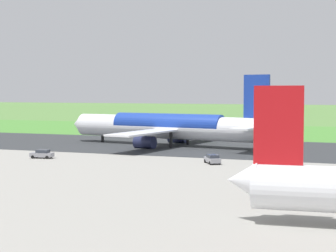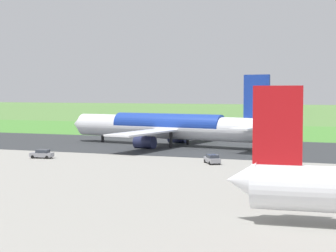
{
  "view_description": "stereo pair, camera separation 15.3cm",
  "coord_description": "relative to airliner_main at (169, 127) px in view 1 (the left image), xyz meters",
  "views": [
    {
      "loc": [
        -46.13,
        119.44,
        12.43
      ],
      "look_at": [
        -1.67,
        0.0,
        4.5
      ],
      "focal_mm": 60.43,
      "sensor_mm": 36.0,
      "label": 1
    },
    {
      "loc": [
        -46.27,
        119.38,
        12.43
      ],
      "look_at": [
        -1.67,
        0.0,
        4.5
      ],
      "focal_mm": 60.43,
      "sensor_mm": 36.0,
      "label": 2
    }
  ],
  "objects": [
    {
      "name": "ground_plane",
      "position": [
        2.05,
        -0.06,
        -4.35
      ],
      "size": [
        800.0,
        800.0,
        0.0
      ],
      "primitive_type": "plane",
      "color": "#547F3D"
    },
    {
      "name": "runway_asphalt",
      "position": [
        2.05,
        -0.06,
        -4.32
      ],
      "size": [
        600.0,
        40.43,
        0.06
      ],
      "primitive_type": "cube",
      "color": "#2D3033",
      "rests_on": "ground"
    },
    {
      "name": "grass_verge_foreground",
      "position": [
        2.05,
        -43.19,
        -4.33
      ],
      "size": [
        600.0,
        80.0,
        0.04
      ],
      "primitive_type": "cube",
      "color": "#478534",
      "rests_on": "ground"
    },
    {
      "name": "airliner_main",
      "position": [
        0.0,
        0.0,
        0.0
      ],
      "size": [
        54.01,
        44.4,
        15.88
      ],
      "color": "white",
      "rests_on": "ground"
    },
    {
      "name": "service_car_followme",
      "position": [
        -17.82,
        27.12,
        -3.51
      ],
      "size": [
        3.82,
        4.5,
        1.62
      ],
      "color": "gray",
      "rests_on": "ground"
    },
    {
      "name": "service_car_ops",
      "position": [
        13.72,
        30.57,
        -3.51
      ],
      "size": [
        4.42,
        2.41,
        1.62
      ],
      "color": "gray",
      "rests_on": "ground"
    },
    {
      "name": "no_stopping_sign",
      "position": [
        -2.96,
        -43.98,
        -2.71
      ],
      "size": [
        0.6,
        0.1,
        2.78
      ],
      "color": "slate",
      "rests_on": "ground"
    },
    {
      "name": "traffic_cone_orange",
      "position": [
        0.57,
        -45.99,
        -4.08
      ],
      "size": [
        0.4,
        0.4,
        0.55
      ],
      "primitive_type": "cone",
      "color": "orange",
      "rests_on": "ground"
    }
  ]
}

